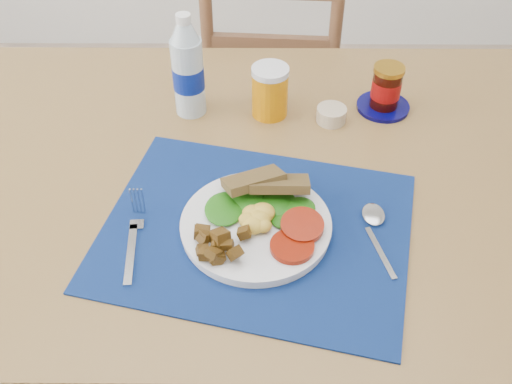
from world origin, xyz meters
TOP-DOWN VIEW (x-y plane):
  - table at (0.00, 0.20)m, footprint 1.40×0.90m
  - chair_far at (0.03, 0.89)m, footprint 0.43×0.41m
  - placemat at (-0.01, 0.04)m, footprint 0.60×0.51m
  - breakfast_plate at (-0.01, 0.03)m, footprint 0.25×0.25m
  - fork at (-0.21, 0.02)m, footprint 0.03×0.19m
  - spoon at (0.20, 0.04)m, footprint 0.04×0.17m
  - water_bottle at (-0.15, 0.39)m, footprint 0.07×0.07m
  - juice_glass at (0.02, 0.38)m, footprint 0.08×0.08m
  - ramekin at (0.15, 0.35)m, footprint 0.06×0.06m
  - jam_on_saucer at (0.26, 0.40)m, footprint 0.11×0.11m

SIDE VIEW (x-z plane):
  - chair_far at x=0.03m, z-range 0.01..1.09m
  - table at x=0.00m, z-range 0.29..1.04m
  - placemat at x=-0.01m, z-range 0.75..0.75m
  - fork at x=-0.21m, z-range 0.75..0.76m
  - spoon at x=0.20m, z-range 0.75..0.76m
  - ramekin at x=0.15m, z-range 0.75..0.78m
  - breakfast_plate at x=-0.01m, z-range 0.74..0.80m
  - jam_on_saucer at x=0.26m, z-range 0.74..0.85m
  - juice_glass at x=0.02m, z-range 0.75..0.85m
  - water_bottle at x=-0.15m, z-range 0.74..0.96m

